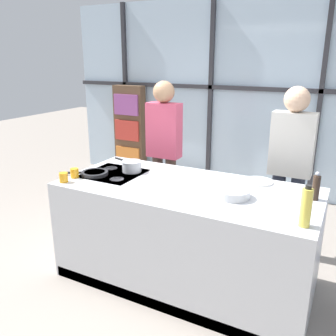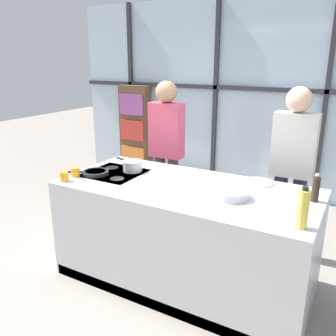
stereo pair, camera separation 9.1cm
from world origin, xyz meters
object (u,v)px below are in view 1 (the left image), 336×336
Objects in this scene: spectator_center_left at (290,162)px; frying_pan at (94,173)px; pepper_grinder at (316,187)px; juice_glass_far at (75,173)px; white_plate at (258,181)px; spectator_far_left at (164,145)px; juice_glass_near at (64,177)px; saucepan at (132,166)px; oil_bottle at (306,207)px; mixing_bowl at (233,193)px.

spectator_center_left is 1.90m from frying_pan.
juice_glass_far is at bearing -167.47° from pepper_grinder.
white_plate is 3.12× the size of juice_glass_far.
frying_pan is at bearing 79.76° from spectator_far_left.
pepper_grinder is at bearing 156.86° from spectator_far_left.
frying_pan is 1.82× the size of pepper_grinder.
spectator_center_left is 7.57× the size of pepper_grinder.
juice_glass_near reaches higher than frying_pan.
frying_pan is at bearing 68.78° from juice_glass_near.
spectator_center_left is (1.40, -0.00, -0.02)m from spectator_far_left.
juice_glass_near is at bearing -152.56° from white_plate.
white_plate is at bearing 157.60° from pepper_grinder.
spectator_far_left is 1.33m from white_plate.
pepper_grinder is at bearing 1.84° from saucepan.
pepper_grinder is at bearing 12.53° from juice_glass_far.
juice_glass_near is at bearing -90.00° from juice_glass_far.
spectator_far_left is 6.11× the size of oil_bottle.
pepper_grinder is 2.65× the size of juice_glass_near.
spectator_far_left is at bearing 156.86° from pepper_grinder.
saucepan is at bearing 169.75° from mixing_bowl.
spectator_far_left reaches higher than frying_pan.
saucepan is 0.64m from juice_glass_near.
oil_bottle is at bearing -25.48° from mixing_bowl.
spectator_center_left is at bearing 112.69° from pepper_grinder.
saucepan is 1.08m from mixing_bowl.
spectator_far_left reaches higher than saucepan.
spectator_center_left is 20.10× the size of juice_glass_far.
juice_glass_far reaches higher than white_plate.
spectator_center_left is 0.56m from white_plate.
white_plate is (1.22, -0.53, -0.09)m from spectator_far_left.
saucepan is 1.52× the size of pepper_grinder.
juice_glass_far is (-1.43, -0.20, 0.01)m from mixing_bowl.
juice_glass_far is at bearing -156.89° from white_plate.
pepper_grinder is 2.08m from juice_glass_near.
spectator_far_left reaches higher than juice_glass_near.
spectator_far_left is 0.78m from saucepan.
saucepan reaches higher than juice_glass_near.
spectator_center_left reaches higher than juice_glass_far.
mixing_bowl is 1.47m from juice_glass_near.
oil_bottle reaches higher than frying_pan.
juice_glass_far reaches higher than mixing_bowl.
pepper_grinder is (0.30, -0.73, 0.02)m from spectator_center_left.
mixing_bowl is at bearing 13.36° from juice_glass_near.
mixing_bowl is (1.32, 0.06, 0.02)m from frying_pan.
saucepan is at bearing -178.16° from pepper_grinder.
juice_glass_near is at bearing -111.22° from frying_pan.
juice_glass_near is (-0.11, -0.28, 0.02)m from frying_pan.
juice_glass_near is (-0.36, -0.53, -0.01)m from saucepan.
spectator_center_left is at bearing 70.93° from white_plate.
juice_glass_far reaches higher than frying_pan.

